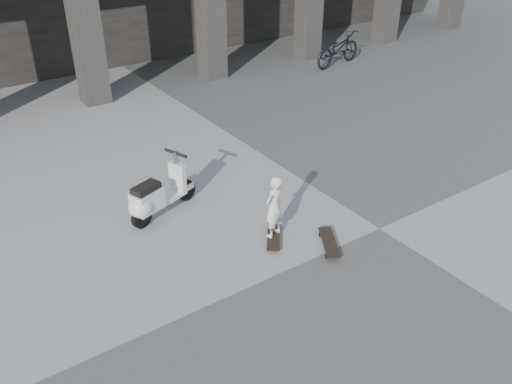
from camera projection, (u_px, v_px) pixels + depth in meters
ground at (380, 229)px, 9.11m from camera, size 90.00×90.00×0.00m
longboard at (273, 236)px, 8.82m from camera, size 0.68×0.81×0.09m
skateboard_spare at (329, 243)px, 8.63m from camera, size 0.61×0.83×0.10m
child at (274, 207)px, 8.54m from camera, size 0.45×0.36×1.06m
scooter at (153, 198)px, 9.16m from camera, size 1.45×0.75×1.05m
bicycle at (338, 49)px, 16.79m from camera, size 2.06×1.05×1.03m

